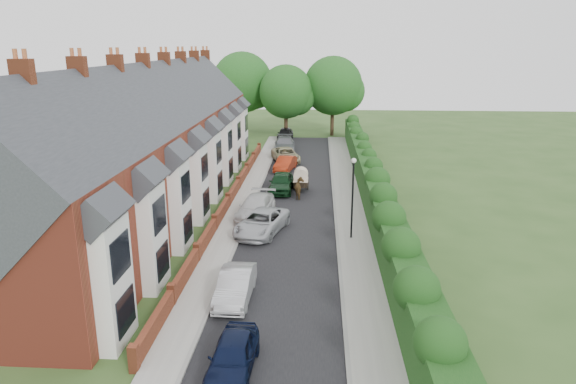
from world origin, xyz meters
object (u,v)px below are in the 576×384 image
object	(u,v)px
car_silver_b	(262,222)
lamppost	(353,188)
car_white	(256,207)
car_silver_a	(235,286)
car_grey	(285,144)
car_navy	(233,356)
horse	(300,189)
car_green	(281,182)
car_black	(285,134)
car_red	(286,164)
horse_cart	(301,178)
car_beige	(286,155)

from	to	relation	value
car_silver_b	lamppost	bearing A→B (deg)	7.24
car_silver_b	car_white	world-z (taller)	car_white
car_silver_a	car_grey	xyz separation A→B (m)	(-0.06, 35.17, 0.10)
car_silver_b	car_grey	distance (m)	26.21
lamppost	car_navy	distance (m)	14.95
car_grey	horse	distance (m)	18.43
car_green	car_black	distance (m)	23.96
car_red	horse_cart	distance (m)	7.34
car_green	horse	size ratio (longest dim) A/B	2.51
car_navy	horse	size ratio (longest dim) A/B	2.17
lamppost	car_white	world-z (taller)	lamppost
lamppost	horse	size ratio (longest dim) A/B	2.81
horse	car_silver_a	bearing A→B (deg)	73.81
lamppost	horse	world-z (taller)	lamppost
car_black	horse_cart	distance (m)	23.87
car_silver_b	horse	bearing A→B (deg)	89.91
lamppost	car_beige	size ratio (longest dim) A/B	1.01
car_grey	horse_cart	xyz separation A→B (m)	(2.45, -16.29, 0.33)
car_black	horse	distance (m)	25.84
car_silver_a	car_navy	bearing A→B (deg)	-81.04
car_beige	car_silver_b	bearing A→B (deg)	-105.40
horse	car_beige	bearing A→B (deg)	-89.48
car_grey	car_black	world-z (taller)	car_grey
car_navy	horse_cart	bearing A→B (deg)	88.26
car_red	car_grey	xyz separation A→B (m)	(-0.71, 9.17, 0.12)
car_green	car_grey	world-z (taller)	car_grey
car_silver_a	horse_cart	size ratio (longest dim) A/B	1.56
car_navy	horse_cart	size ratio (longest dim) A/B	1.45
car_silver_b	car_white	xyz separation A→B (m)	(-0.74, 2.95, 0.04)
car_green	car_silver_b	bearing A→B (deg)	-91.61
car_green	car_red	size ratio (longest dim) A/B	1.12
car_red	horse	xyz separation A→B (m)	(1.73, -9.10, 0.10)
car_silver_a	car_black	xyz separation A→B (m)	(-0.48, 42.58, 0.06)
lamppost	car_beige	world-z (taller)	lamppost
car_silver_a	horse	distance (m)	17.07
car_navy	horse	distance (m)	22.56
car_red	car_grey	distance (m)	9.20
car_beige	car_white	bearing A→B (deg)	-107.83
car_green	horse	distance (m)	2.37
car_silver_b	car_red	size ratio (longest dim) A/B	1.26
lamppost	car_green	size ratio (longest dim) A/B	1.12
car_grey	car_navy	bearing A→B (deg)	-91.91
car_grey	car_green	bearing A→B (deg)	-90.17
horse	car_grey	bearing A→B (deg)	-90.51
horse	car_navy	bearing A→B (deg)	77.82
lamppost	car_black	bearing A→B (deg)	100.55
car_silver_a	car_black	bearing A→B (deg)	91.46
horse	horse_cart	xyz separation A→B (m)	(0.00, 1.98, 0.36)
lamppost	car_beige	bearing A→B (deg)	104.24
car_navy	car_black	bearing A→B (deg)	93.50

